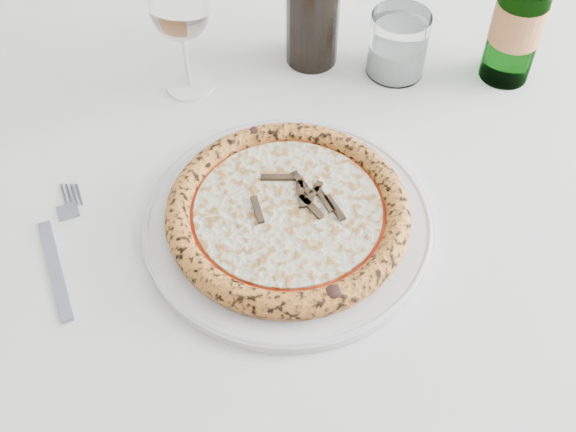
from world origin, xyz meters
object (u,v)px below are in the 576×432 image
pizza (288,213)px  beer_bottle (521,11)px  wine_glass (180,10)px  dining_table (286,211)px  plate (288,222)px  tumbler (398,48)px

pizza → beer_bottle: size_ratio=1.06×
wine_glass → dining_table: bearing=-50.1°
dining_table → plate: plate is taller
dining_table → tumbler: tumbler is taller
wine_glass → plate: bearing=-63.0°
pizza → plate: bearing=18.3°
plate → tumbler: (0.16, 0.28, 0.03)m
dining_table → plate: bearing=-90.0°
pizza → beer_bottle: bearing=40.4°
plate → tumbler: 0.33m
plate → tumbler: bearing=60.3°
dining_table → tumbler: (0.16, 0.18, 0.13)m
beer_bottle → tumbler: bearing=174.6°
plate → beer_bottle: (0.32, 0.27, 0.10)m
pizza → tumbler: 0.33m
dining_table → tumbler: size_ratio=16.14×
plate → beer_bottle: beer_bottle is taller
dining_table → plate: 0.14m
wine_glass → beer_bottle: bearing=1.6°
tumbler → pizza: bearing=-119.7°
tumbler → dining_table: bearing=-131.4°
tumbler → wine_glass: bearing=-174.8°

